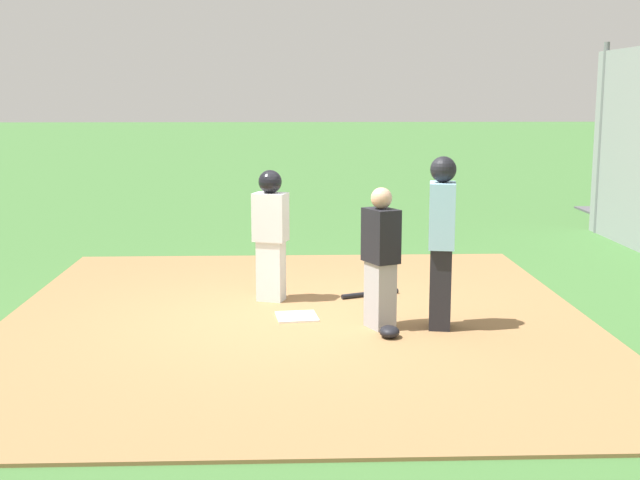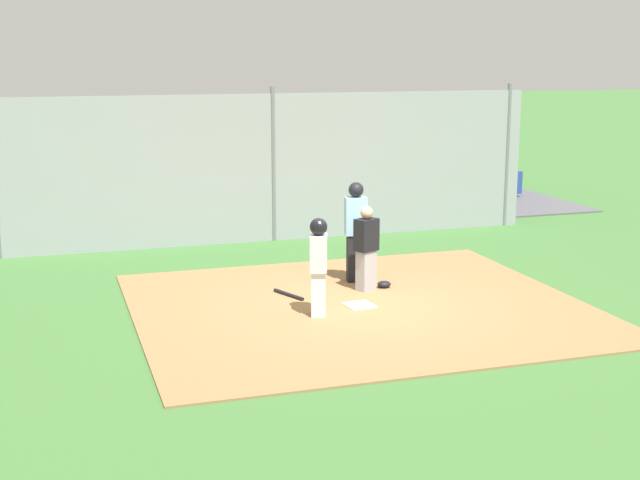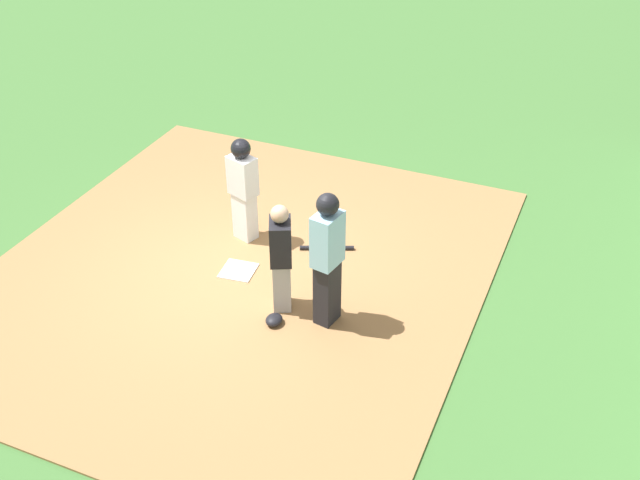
{
  "view_description": "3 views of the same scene",
  "coord_description": "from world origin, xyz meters",
  "px_view_note": "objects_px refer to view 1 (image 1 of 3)",
  "views": [
    {
      "loc": [
        -8.81,
        0.07,
        2.43
      ],
      "look_at": [
        0.52,
        -0.27,
        0.8
      ],
      "focal_mm": 46.53,
      "sensor_mm": 36.0,
      "label": 1
    },
    {
      "loc": [
        4.78,
        12.82,
        4.07
      ],
      "look_at": [
        0.5,
        -0.54,
        1.05
      ],
      "focal_mm": 49.14,
      "sensor_mm": 36.0,
      "label": 2
    },
    {
      "loc": [
        -7.34,
        -4.32,
        6.18
      ],
      "look_at": [
        0.17,
        -1.13,
        0.73
      ],
      "focal_mm": 43.45,
      "sensor_mm": 36.0,
      "label": 3
    }
  ],
  "objects_px": {
    "runner": "(271,228)",
    "baseball_bat": "(370,294)",
    "catcher": "(381,257)",
    "umpire": "(442,238)",
    "catcher_mask": "(389,332)",
    "home_plate": "(297,317)"
  },
  "relations": [
    {
      "from": "umpire",
      "to": "catcher_mask",
      "type": "distance_m",
      "value": 1.11
    },
    {
      "from": "umpire",
      "to": "runner",
      "type": "distance_m",
      "value": 2.19
    },
    {
      "from": "catcher_mask",
      "to": "catcher",
      "type": "bearing_deg",
      "value": 8.87
    },
    {
      "from": "runner",
      "to": "catcher_mask",
      "type": "height_order",
      "value": "runner"
    },
    {
      "from": "home_plate",
      "to": "umpire",
      "type": "xyz_separation_m",
      "value": [
        -0.47,
        -1.49,
        0.94
      ]
    },
    {
      "from": "runner",
      "to": "baseball_bat",
      "type": "distance_m",
      "value": 1.47
    },
    {
      "from": "home_plate",
      "to": "catcher",
      "type": "bearing_deg",
      "value": -116.61
    },
    {
      "from": "catcher",
      "to": "runner",
      "type": "height_order",
      "value": "runner"
    },
    {
      "from": "umpire",
      "to": "baseball_bat",
      "type": "bearing_deg",
      "value": -57.05
    },
    {
      "from": "home_plate",
      "to": "umpire",
      "type": "relative_size",
      "value": 0.24
    },
    {
      "from": "runner",
      "to": "baseball_bat",
      "type": "xyz_separation_m",
      "value": [
        0.15,
        -1.2,
        -0.84
      ]
    },
    {
      "from": "runner",
      "to": "catcher_mask",
      "type": "bearing_deg",
      "value": 56.39
    },
    {
      "from": "umpire",
      "to": "baseball_bat",
      "type": "height_order",
      "value": "umpire"
    },
    {
      "from": "home_plate",
      "to": "baseball_bat",
      "type": "distance_m",
      "value": 1.31
    },
    {
      "from": "catcher",
      "to": "catcher_mask",
      "type": "distance_m",
      "value": 0.79
    },
    {
      "from": "catcher",
      "to": "umpire",
      "type": "relative_size",
      "value": 0.82
    },
    {
      "from": "catcher_mask",
      "to": "baseball_bat",
      "type": "bearing_deg",
      "value": 0.77
    },
    {
      "from": "runner",
      "to": "baseball_bat",
      "type": "bearing_deg",
      "value": 116.17
    },
    {
      "from": "runner",
      "to": "catcher",
      "type": "bearing_deg",
      "value": 62.35
    },
    {
      "from": "home_plate",
      "to": "runner",
      "type": "height_order",
      "value": "runner"
    },
    {
      "from": "umpire",
      "to": "runner",
      "type": "height_order",
      "value": "umpire"
    },
    {
      "from": "home_plate",
      "to": "umpire",
      "type": "bearing_deg",
      "value": -107.39
    }
  ]
}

